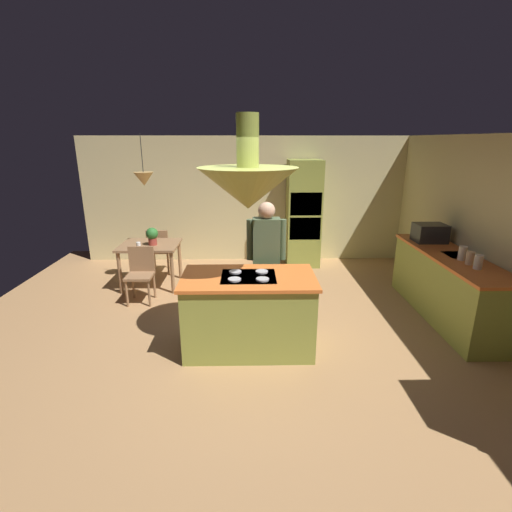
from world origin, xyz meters
The scene contains 18 objects.
ground centered at (0.00, 0.00, 0.00)m, with size 8.16×8.16×0.00m, color #AD7F51.
wall_back centered at (0.00, 3.45, 1.27)m, with size 6.80×0.10×2.55m, color beige.
wall_right centered at (3.25, 0.40, 1.27)m, with size 0.10×7.20×2.55m, color beige.
kitchen_island centered at (0.00, -0.20, 0.47)m, with size 1.58×0.89×0.96m.
counter_run_right centered at (2.84, 0.60, 0.48)m, with size 0.73×2.42×0.94m.
oven_tower centered at (1.10, 3.04, 1.05)m, with size 0.66×0.62×2.11m.
dining_table centered at (-1.70, 1.90, 0.65)m, with size 0.98×0.83×0.76m.
person_at_island centered at (0.24, 0.51, 0.98)m, with size 0.53×0.23×1.70m.
range_hood centered at (0.00, -0.20, 1.99)m, with size 1.10×1.10×1.00m.
pendant_light_over_table centered at (-1.70, 1.90, 1.86)m, with size 0.32×0.32×0.82m.
chair_facing_island centered at (-1.70, 1.26, 0.50)m, with size 0.40×0.40×0.87m.
chair_by_back_wall centered at (-1.70, 2.54, 0.50)m, with size 0.40×0.40×0.87m.
potted_plant_on_table centered at (-1.63, 1.84, 0.93)m, with size 0.20×0.20×0.30m.
cup_on_table centered at (-1.83, 1.69, 0.81)m, with size 0.07×0.07×0.09m, color white.
canister_flour centered at (2.84, 0.01, 1.03)m, with size 0.10×0.10×0.18m, color silver.
canister_sugar centered at (2.84, 0.19, 1.02)m, with size 0.10×0.10×0.17m, color #E0B78C.
canister_tea centered at (2.84, 0.37, 1.03)m, with size 0.10×0.10×0.19m, color silver.
microwave_on_counter centered at (2.84, 1.31, 1.08)m, with size 0.46×0.36×0.28m, color #232326.
Camera 1 is at (0.01, -4.32, 2.47)m, focal length 26.26 mm.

